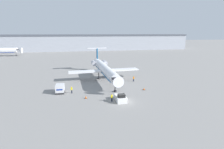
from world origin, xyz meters
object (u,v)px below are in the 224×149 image
airplane_main (104,69)px  worker_near_tug (112,97)px  luggage_cart (60,89)px  worker_on_apron (72,90)px  traffic_cone_left (86,97)px  worker_by_wing (134,79)px  pushback_tug (121,98)px  traffic_cone_right (144,89)px

airplane_main → worker_near_tug: size_ratio=17.19×
airplane_main → luggage_cart: airplane_main is taller
airplane_main → worker_on_apron: bearing=-131.2°
traffic_cone_left → worker_by_wing: bearing=37.0°
pushback_tug → luggage_cart: (-14.03, 8.53, 0.37)m
worker_near_tug → airplane_main: bearing=85.7°
traffic_cone_left → luggage_cart: bearing=139.6°
airplane_main → traffic_cone_right: airplane_main is taller
worker_on_apron → luggage_cart: bearing=162.5°
pushback_tug → worker_near_tug: pushback_tug is taller
worker_near_tug → worker_by_wing: worker_near_tug is taller
pushback_tug → worker_on_apron: 13.43m
pushback_tug → luggage_cart: luggage_cart is taller
airplane_main → worker_on_apron: 16.13m
luggage_cart → traffic_cone_right: (22.29, -2.08, -0.80)m
pushback_tug → worker_near_tug: size_ratio=2.08×
pushback_tug → traffic_cone_right: (8.26, 6.45, -0.43)m
airplane_main → traffic_cone_left: bearing=-113.5°
pushback_tug → luggage_cart: bearing=148.7°
airplane_main → worker_by_wing: 10.15m
worker_near_tug → worker_by_wing: 18.14m
pushback_tug → traffic_cone_left: pushback_tug is taller
worker_near_tug → worker_by_wing: size_ratio=1.04×
luggage_cart → traffic_cone_left: bearing=-40.4°
luggage_cart → pushback_tug: bearing=-31.3°
airplane_main → pushback_tug: airplane_main is taller
airplane_main → traffic_cone_left: (-7.13, -16.41, -3.25)m
worker_on_apron → pushback_tug: bearing=-34.5°
pushback_tug → traffic_cone_left: 8.34m
worker_on_apron → traffic_cone_left: worker_on_apron is taller
worker_by_wing → traffic_cone_right: size_ratio=2.68×
traffic_cone_right → pushback_tug: bearing=-142.0°
luggage_cart → worker_near_tug: luggage_cart is taller
worker_near_tug → worker_on_apron: size_ratio=0.99×
worker_by_wing → traffic_cone_left: 19.85m
luggage_cart → traffic_cone_left: (6.31, -5.37, -0.76)m
luggage_cart → worker_near_tug: bearing=-35.2°
airplane_main → traffic_cone_right: size_ratio=47.93×
traffic_cone_right → worker_by_wing: bearing=90.9°
airplane_main → traffic_cone_left: 18.19m
traffic_cone_right → worker_near_tug: bearing=-148.2°
pushback_tug → worker_near_tug: 2.05m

